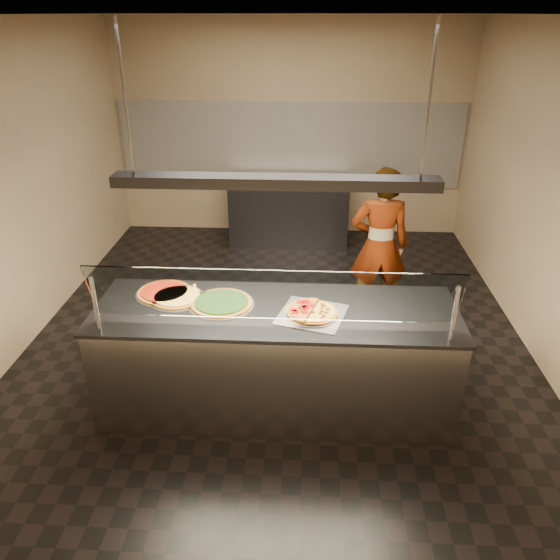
# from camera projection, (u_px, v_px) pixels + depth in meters

# --- Properties ---
(ground) EXTENTS (5.00, 6.00, 0.02)m
(ground) POSITION_uv_depth(u_px,v_px,m) (278.00, 332.00, 5.75)
(ground) COLOR black
(ground) RESTS_ON ground
(ceiling) EXTENTS (5.00, 6.00, 0.02)m
(ceiling) POSITION_uv_depth(u_px,v_px,m) (278.00, 13.00, 4.41)
(ceiling) COLOR silver
(ceiling) RESTS_ON wall_back
(wall_back) EXTENTS (5.00, 0.02, 3.00)m
(wall_back) POSITION_uv_depth(u_px,v_px,m) (290.00, 130.00, 7.78)
(wall_back) COLOR tan
(wall_back) RESTS_ON ground
(wall_front) EXTENTS (5.00, 0.02, 3.00)m
(wall_front) POSITION_uv_depth(u_px,v_px,m) (239.00, 398.00, 2.38)
(wall_front) COLOR tan
(wall_front) RESTS_ON ground
(wall_left) EXTENTS (0.02, 6.00, 3.00)m
(wall_left) POSITION_uv_depth(u_px,v_px,m) (16.00, 189.00, 5.20)
(wall_left) COLOR tan
(wall_left) RESTS_ON ground
(wall_right) EXTENTS (0.02, 6.00, 3.00)m
(wall_right) POSITION_uv_depth(u_px,v_px,m) (554.00, 198.00, 4.96)
(wall_right) COLOR tan
(wall_right) RESTS_ON ground
(tile_band) EXTENTS (4.90, 0.02, 1.20)m
(tile_band) POSITION_uv_depth(u_px,v_px,m) (290.00, 145.00, 7.84)
(tile_band) COLOR silver
(tile_band) RESTS_ON wall_back
(serving_counter) EXTENTS (2.86, 0.94, 0.93)m
(serving_counter) POSITION_uv_depth(u_px,v_px,m) (276.00, 358.00, 4.47)
(serving_counter) COLOR #B7B7BC
(serving_counter) RESTS_ON ground
(sneeze_guard) EXTENTS (2.62, 0.18, 0.54)m
(sneeze_guard) POSITION_uv_depth(u_px,v_px,m) (273.00, 296.00, 3.83)
(sneeze_guard) COLOR #B7B7BC
(sneeze_guard) RESTS_ON serving_counter
(perforated_tray) EXTENTS (0.60, 0.60, 0.01)m
(perforated_tray) POSITION_uv_depth(u_px,v_px,m) (312.00, 314.00, 4.18)
(perforated_tray) COLOR silver
(perforated_tray) RESTS_ON serving_counter
(half_pizza_pepperoni) EXTENTS (0.30, 0.44, 0.05)m
(half_pizza_pepperoni) POSITION_uv_depth(u_px,v_px,m) (299.00, 310.00, 4.18)
(half_pizza_pepperoni) COLOR brown
(half_pizza_pepperoni) RESTS_ON perforated_tray
(half_pizza_sausage) EXTENTS (0.30, 0.44, 0.04)m
(half_pizza_sausage) POSITION_uv_depth(u_px,v_px,m) (325.00, 312.00, 4.17)
(half_pizza_sausage) COLOR brown
(half_pizza_sausage) RESTS_ON perforated_tray
(pizza_spinach) EXTENTS (0.52, 0.52, 0.03)m
(pizza_spinach) POSITION_uv_depth(u_px,v_px,m) (222.00, 303.00, 4.32)
(pizza_spinach) COLOR silver
(pizza_spinach) RESTS_ON serving_counter
(pizza_cheese) EXTENTS (0.45, 0.45, 0.03)m
(pizza_cheese) POSITION_uv_depth(u_px,v_px,m) (177.00, 297.00, 4.42)
(pizza_cheese) COLOR silver
(pizza_cheese) RESTS_ON serving_counter
(pizza_tomato) EXTENTS (0.47, 0.47, 0.03)m
(pizza_tomato) POSITION_uv_depth(u_px,v_px,m) (165.00, 292.00, 4.49)
(pizza_tomato) COLOR silver
(pizza_tomato) RESTS_ON serving_counter
(pizza_spatula) EXTENTS (0.22, 0.23, 0.02)m
(pizza_spatula) POSITION_uv_depth(u_px,v_px,m) (200.00, 291.00, 4.48)
(pizza_spatula) COLOR #B7B7BC
(pizza_spatula) RESTS_ON pizza_spinach
(prep_table) EXTENTS (1.70, 0.74, 0.93)m
(prep_table) POSITION_uv_depth(u_px,v_px,m) (289.00, 210.00, 7.82)
(prep_table) COLOR #303035
(prep_table) RESTS_ON ground
(worker) EXTENTS (0.62, 0.42, 1.67)m
(worker) POSITION_uv_depth(u_px,v_px,m) (379.00, 246.00, 5.66)
(worker) COLOR #403647
(worker) RESTS_ON ground
(heat_lamp_housing) EXTENTS (2.30, 0.18, 0.08)m
(heat_lamp_housing) POSITION_uv_depth(u_px,v_px,m) (275.00, 182.00, 3.81)
(heat_lamp_housing) COLOR #303035
(heat_lamp_housing) RESTS_ON ceiling
(lamp_rod_left) EXTENTS (0.02, 0.02, 1.01)m
(lamp_rod_left) POSITION_uv_depth(u_px,v_px,m) (125.00, 99.00, 3.62)
(lamp_rod_left) COLOR #B7B7BC
(lamp_rod_left) RESTS_ON ceiling
(lamp_rod_right) EXTENTS (0.02, 0.02, 1.01)m
(lamp_rod_right) POSITION_uv_depth(u_px,v_px,m) (429.00, 102.00, 3.52)
(lamp_rod_right) COLOR #B7B7BC
(lamp_rod_right) RESTS_ON ceiling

